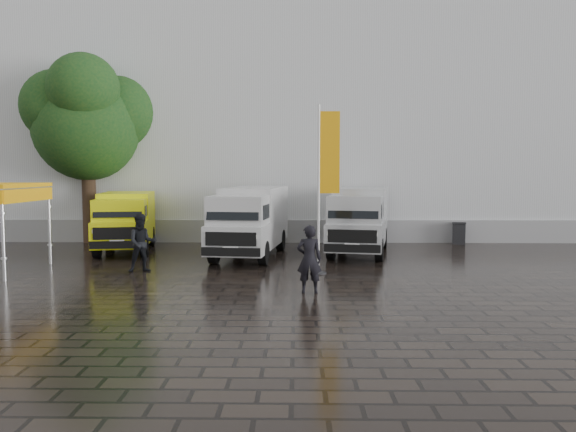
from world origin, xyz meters
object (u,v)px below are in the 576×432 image
(person_tent, at_px, (142,243))
(person_front, at_px, (309,259))
(van_white, at_px, (250,222))
(wheelie_bin, at_px, (459,233))
(van_silver, at_px, (359,221))
(van_yellow, at_px, (126,222))
(flagpole, at_px, (325,180))

(person_tent, bearing_deg, person_front, -51.50)
(van_white, relative_size, wheelie_bin, 6.14)
(van_silver, xyz_separation_m, person_front, (-2.07, -7.11, -0.37))
(wheelie_bin, height_order, person_tent, person_tent)
(wheelie_bin, xyz_separation_m, person_tent, (-11.82, -6.96, 0.43))
(van_white, bearing_deg, van_silver, 19.35)
(person_tent, bearing_deg, van_silver, 8.42)
(van_yellow, xyz_separation_m, van_white, (5.01, -1.32, 0.12))
(van_white, bearing_deg, person_tent, -126.07)
(van_white, xyz_separation_m, van_silver, (4.11, 0.88, -0.01))
(van_yellow, bearing_deg, wheelie_bin, -0.38)
(person_tent, bearing_deg, wheelie_bin, 8.99)
(person_tent, bearing_deg, van_white, 25.09)
(person_front, bearing_deg, van_yellow, -45.86)
(van_silver, distance_m, person_tent, 8.32)
(van_yellow, relative_size, van_silver, 0.86)
(person_tent, bearing_deg, flagpole, -23.88)
(van_white, xyz_separation_m, flagpole, (2.56, -3.51, 1.61))
(flagpole, distance_m, person_tent, 6.00)
(van_yellow, xyz_separation_m, van_silver, (9.12, -0.44, 0.10))
(van_yellow, bearing_deg, van_white, -24.88)
(wheelie_bin, bearing_deg, person_tent, -133.64)
(flagpole, bearing_deg, wheelie_bin, 49.43)
(flagpole, distance_m, person_front, 3.42)
(van_yellow, height_order, wheelie_bin, van_yellow)
(person_front, relative_size, person_tent, 0.97)
(van_yellow, relative_size, van_white, 0.85)
(van_yellow, relative_size, flagpole, 0.97)
(person_front, height_order, person_tent, person_tent)
(van_yellow, relative_size, person_front, 2.82)
(van_silver, bearing_deg, van_white, -156.97)
(van_yellow, bearing_deg, person_front, -57.14)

